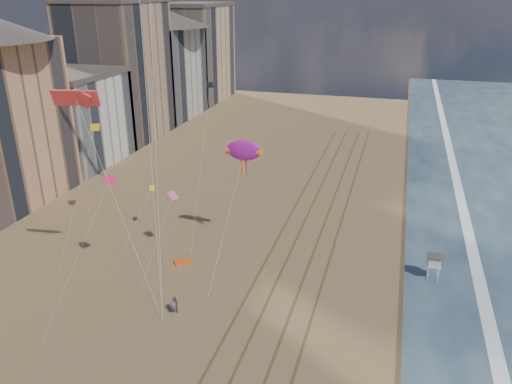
% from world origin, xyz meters
% --- Properties ---
extents(wet_sand, '(260.00, 260.00, 0.00)m').
position_xyz_m(wet_sand, '(19.00, 40.00, 0.00)').
color(wet_sand, '#42301E').
rests_on(wet_sand, ground).
extents(foam, '(260.00, 260.00, 0.00)m').
position_xyz_m(foam, '(23.20, 40.00, 0.00)').
color(foam, white).
rests_on(foam, ground).
extents(tracks, '(7.68, 120.00, 0.01)m').
position_xyz_m(tracks, '(2.55, 30.00, 0.01)').
color(tracks, brown).
rests_on(tracks, ground).
extents(buildings, '(34.72, 131.35, 29.00)m').
position_xyz_m(buildings, '(-45.73, 65.59, 13.55)').
color(buildings, '#C6B284').
rests_on(buildings, ground).
extents(lifeguard_stand, '(1.64, 1.64, 2.96)m').
position_xyz_m(lifeguard_stand, '(18.04, 28.85, 2.28)').
color(lifeguard_stand, silver).
rests_on(lifeguard_stand, ground).
extents(grounded_kite, '(2.27, 2.21, 0.22)m').
position_xyz_m(grounded_kite, '(-10.74, 24.15, 0.11)').
color(grounded_kite, '#FF4915').
rests_on(grounded_kite, ground).
extents(show_kite, '(4.37, 6.03, 16.57)m').
position_xyz_m(show_kite, '(-4.57, 29.54, 13.08)').
color(show_kite, '#A3199D').
rests_on(show_kite, ground).
extents(kite_flyer_a, '(0.71, 0.58, 1.68)m').
position_xyz_m(kite_flyer_a, '(-7.45, 14.60, 0.84)').
color(kite_flyer_a, slate).
rests_on(kite_flyer_a, ground).
extents(kite_flyer_b, '(1.08, 0.96, 1.84)m').
position_xyz_m(kite_flyer_b, '(-7.32, 14.73, 0.92)').
color(kite_flyer_b, brown).
rests_on(kite_flyer_b, ground).
extents(small_kites, '(14.56, 18.32, 13.27)m').
position_xyz_m(small_kites, '(-16.69, 26.37, 12.35)').
color(small_kites, '#F11655').
rests_on(small_kites, ground).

